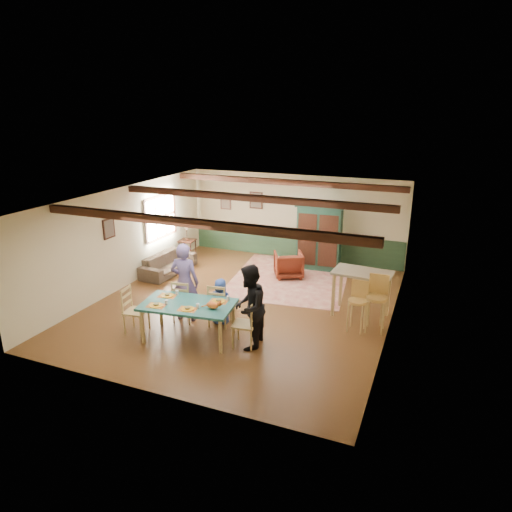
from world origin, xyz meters
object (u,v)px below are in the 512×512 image
at_px(armoire, 319,237).
at_px(table_lamp, 187,232).
at_px(dining_chair_far_left, 184,300).
at_px(dining_chair_far_right, 220,304).
at_px(armchair, 288,265).
at_px(person_woman, 249,307).
at_px(counter_table, 361,294).
at_px(end_table, 188,249).
at_px(bar_stool_right, 376,304).
at_px(person_man, 185,282).
at_px(dining_table, 189,321).
at_px(bar_stool_left, 357,307).
at_px(sofa, 169,263).
at_px(person_child, 221,301).
at_px(cat, 212,305).
at_px(dining_chair_end_left, 136,310).
at_px(dining_chair_end_right, 244,323).

bearing_deg(armoire, table_lamp, -175.76).
relative_size(dining_chair_far_left, dining_chair_far_right, 1.00).
distance_m(dining_chair_far_left, armchair, 3.84).
xyz_separation_m(person_woman, counter_table, (1.84, 2.32, -0.33)).
relative_size(end_table, bar_stool_right, 0.47).
bearing_deg(dining_chair_far_left, bar_stool_right, -172.18).
bearing_deg(dining_chair_far_left, counter_table, -161.58).
bearing_deg(bar_stool_right, person_man, -166.41).
distance_m(dining_chair_far_right, bar_stool_right, 3.43).
bearing_deg(end_table, table_lamp, 0.00).
relative_size(dining_table, bar_stool_left, 1.70).
bearing_deg(end_table, dining_chair_far_right, -51.49).
bearing_deg(person_man, sofa, -57.97).
xyz_separation_m(dining_table, table_lamp, (-2.83, 4.78, 0.46)).
relative_size(table_lamp, bar_stool_right, 0.43).
bearing_deg(dining_chair_far_right, person_woman, 139.73).
distance_m(dining_chair_far_left, end_table, 4.69).
relative_size(person_child, cat, 2.79).
distance_m(person_woman, armoire, 5.16).
relative_size(dining_chair_end_left, armchair, 1.25).
bearing_deg(dining_chair_end_left, dining_chair_far_right, -65.08).
bearing_deg(bar_stool_left, dining_chair_end_right, -138.29).
xyz_separation_m(person_child, bar_stool_right, (3.28, 0.94, 0.10)).
relative_size(cat, sofa, 0.20).
height_order(armoire, armchair, armoire).
xyz_separation_m(dining_chair_end_right, sofa, (-3.83, 3.14, -0.22)).
bearing_deg(dining_chair_end_right, dining_chair_end_left, -90.00).
height_order(cat, bar_stool_right, bar_stool_right).
height_order(armchair, counter_table, counter_table).
bearing_deg(dining_chair_end_right, dining_chair_far_left, -114.92).
height_order(person_woman, sofa, person_woman).
bearing_deg(person_man, bar_stool_left, -173.89).
xyz_separation_m(dining_table, person_woman, (1.32, 0.18, 0.48)).
relative_size(cat, counter_table, 0.29).
height_order(dining_table, armoire, armoire).
height_order(person_man, bar_stool_right, person_man).
distance_m(person_man, counter_table, 4.08).
distance_m(dining_chair_far_right, person_woman, 1.24).
relative_size(person_man, bar_stool_right, 1.45).
bearing_deg(cat, dining_chair_end_left, 176.63).
height_order(dining_table, person_woman, person_woman).
distance_m(dining_table, person_man, 1.08).
height_order(dining_chair_far_right, armoire, armoire).
height_order(dining_chair_far_right, dining_chair_end_right, same).
distance_m(cat, end_table, 5.93).
bearing_deg(end_table, dining_chair_far_left, -60.43).
bearing_deg(person_woman, sofa, -136.09).
height_order(dining_chair_far_left, person_child, person_child).
xyz_separation_m(dining_chair_far_left, counter_table, (3.67, 1.79, 0.05)).
bearing_deg(dining_chair_end_right, bar_stool_left, 120.01).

